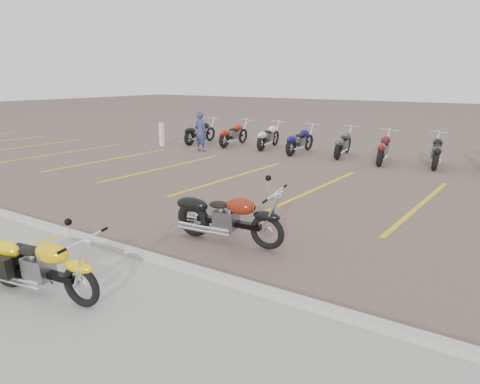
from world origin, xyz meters
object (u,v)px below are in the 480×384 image
object	(u,v)px
person_a	(201,132)
bollard	(162,134)
flame_cruiser	(227,219)
yellow_cruiser	(40,268)

from	to	relation	value
person_a	bollard	bearing A→B (deg)	-0.47
flame_cruiser	person_a	bearing A→B (deg)	126.27
yellow_cruiser	person_a	bearing A→B (deg)	111.29
flame_cruiser	bollard	distance (m)	12.39
person_a	bollard	world-z (taller)	person_a
yellow_cruiser	bollard	size ratio (longest dim) A/B	2.01
flame_cruiser	person_a	world-z (taller)	person_a
flame_cruiser	bollard	xyz separation A→B (m)	(-9.37, 8.11, 0.05)
yellow_cruiser	flame_cruiser	distance (m)	3.26
yellow_cruiser	flame_cruiser	world-z (taller)	flame_cruiser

